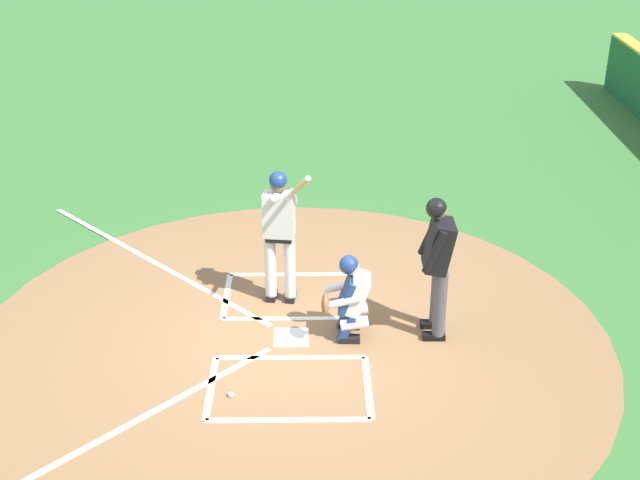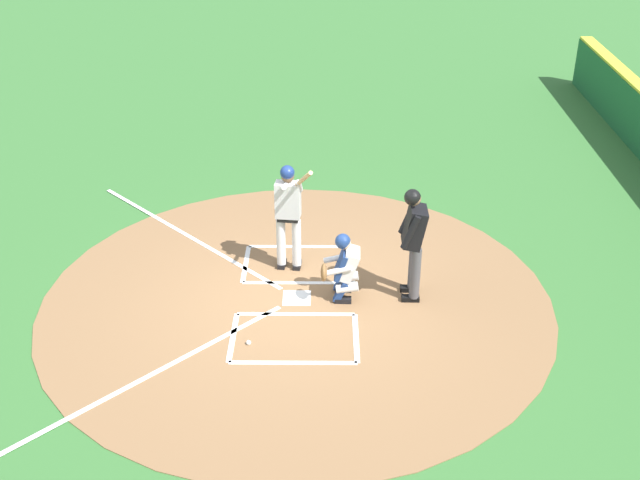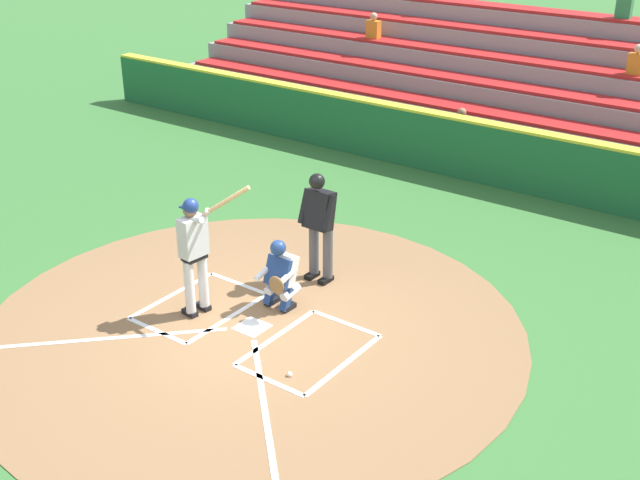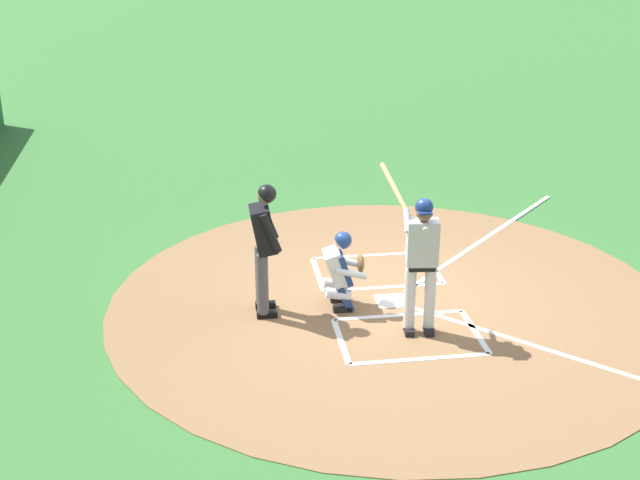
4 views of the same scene
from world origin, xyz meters
The scene contains 7 objects.
ground_plane centered at (0.00, 0.00, 0.00)m, with size 120.00×120.00×0.00m, color #387033.
dirt_circle centered at (0.00, 0.00, 0.01)m, with size 8.00×8.00×0.01m, color olive.
home_plate_and_chalk centered at (0.00, 0.88, 0.01)m, with size 7.93×4.91×0.01m.
batter centered at (0.92, 0.15, 1.10)m, with size 0.99×0.63×2.13m.
catcher centered at (0.04, -0.73, 0.59)m, with size 0.59×0.62×1.13m.
plate_umpire centered at (0.09, -1.79, 1.08)m, with size 0.58×0.41×1.86m.
baseball centered at (-1.21, 0.66, 0.04)m, with size 0.07×0.07×0.07m, color white.
Camera 2 is at (-10.47, -0.45, 6.86)m, focal length 44.45 mm.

